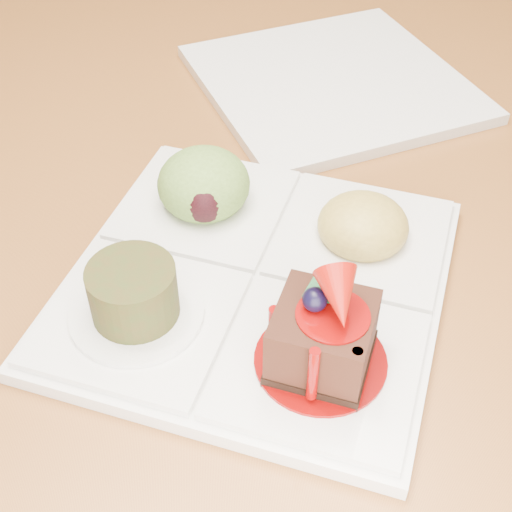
{
  "coord_description": "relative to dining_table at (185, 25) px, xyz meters",
  "views": [
    {
      "loc": [
        0.03,
        -0.96,
        1.14
      ],
      "look_at": [
        0.06,
        -0.59,
        0.79
      ],
      "focal_mm": 50.0,
      "sensor_mm": 36.0,
      "label": 1
    }
  ],
  "objects": [
    {
      "name": "sampler_plate",
      "position": [
        0.06,
        -0.59,
        0.09
      ],
      "size": [
        0.36,
        0.36,
        0.11
      ],
      "rotation": [
        0.0,
        0.0,
        -0.39
      ],
      "color": "silver",
      "rests_on": "dining_table"
    },
    {
      "name": "second_plate",
      "position": [
        0.16,
        -0.3,
        0.07
      ],
      "size": [
        0.33,
        0.33,
        0.01
      ],
      "primitive_type": "cube",
      "rotation": [
        0.0,
        0.0,
        0.32
      ],
      "color": "silver",
      "rests_on": "dining_table"
    },
    {
      "name": "ground",
      "position": [
        0.0,
        0.0,
        -0.68
      ],
      "size": [
        6.0,
        6.0,
        0.0
      ],
      "primitive_type": "plane",
      "color": "#542C18"
    },
    {
      "name": "dining_table",
      "position": [
        0.0,
        0.0,
        0.0
      ],
      "size": [
        1.0,
        1.8,
        0.75
      ],
      "color": "brown",
      "rests_on": "ground"
    }
  ]
}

